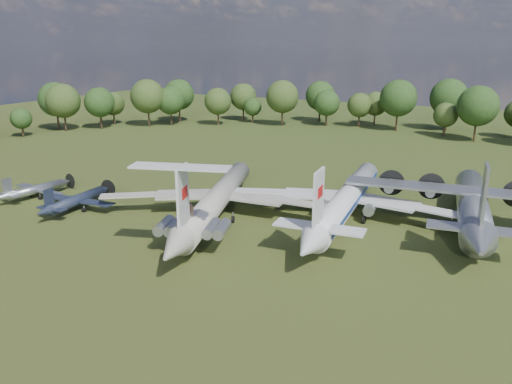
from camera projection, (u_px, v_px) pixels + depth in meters
The scene contains 7 objects.
ground at pixel (224, 213), 73.50m from camera, with size 300.00×300.00×0.00m, color #224416.
il62_airliner at pixel (217, 203), 70.75m from camera, with size 34.86×45.32×4.44m, color beige, non-canonical shape.
tu104_jet at pixel (347, 203), 70.41m from camera, with size 34.26×45.67×4.57m, color silver, non-canonical shape.
an12_transport at pixel (472, 210), 66.83m from camera, with size 34.19×38.21×5.03m, color #A9ABB1, non-canonical shape.
small_prop_west at pixel (77, 203), 74.25m from camera, with size 11.85×16.16×2.37m, color black, non-canonical shape.
small_prop_northwest at pixel (36, 191), 80.38m from camera, with size 10.60×14.45×2.12m, color #9EA1A6, non-canonical shape.
person_on_il62 at pixel (191, 210), 58.11m from camera, with size 0.64×0.42×1.76m, color brown.
Camera 1 is at (36.10, -59.67, 23.89)m, focal length 35.00 mm.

